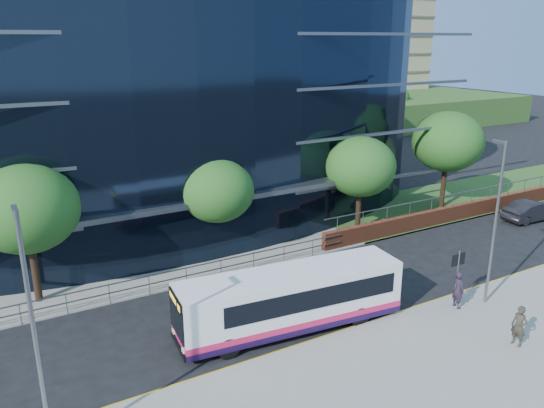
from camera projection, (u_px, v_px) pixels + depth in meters
ground at (360, 315)px, 25.08m from camera, size 200.00×200.00×0.00m
pavement_near at (440, 369)px, 20.91m from camera, size 80.00×8.00×0.15m
kerb at (374, 323)px, 24.22m from camera, size 80.00×0.25×0.16m
yellow_line_outer at (371, 323)px, 24.41m from camera, size 80.00×0.08×0.01m
yellow_line_inner at (369, 321)px, 24.54m from camera, size 80.00×0.08×0.01m
far_forecourt at (162, 259)px, 31.32m from camera, size 50.00×8.00×0.10m
grass_verge at (499, 190)px, 45.55m from camera, size 36.00×8.00×0.12m
glass_office at (138, 104)px, 38.05m from camera, size 44.00×23.10×16.00m
retaining_wall at (506, 202)px, 40.43m from camera, size 34.00×0.40×2.11m
guard_railings at (149, 280)px, 26.83m from camera, size 24.00×0.05×1.10m
apartment_block at (294, 48)px, 84.30m from camera, size 60.00×42.00×30.00m
street_sign at (458, 266)px, 25.25m from camera, size 0.85×0.09×2.80m
tree_far_a at (26, 209)px, 24.91m from camera, size 4.95×4.95×6.98m
tree_far_b at (217, 191)px, 30.26m from camera, size 4.29×4.29×6.05m
tree_far_c at (361, 167)px, 34.49m from camera, size 4.62×4.62×6.51m
tree_far_d at (448, 142)px, 39.39m from camera, size 5.28×5.28×7.44m
tree_dist_e at (312, 103)px, 68.22m from camera, size 4.62×4.62×6.51m
tree_dist_f at (395, 98)px, 77.57m from camera, size 4.29×4.29×6.05m
streetlight_west at (34, 332)px, 15.31m from camera, size 0.15×0.77×8.00m
streetlight_east at (495, 219)px, 24.79m from camera, size 0.15×0.77×8.00m
city_bus at (293, 299)px, 23.54m from camera, size 10.49×3.38×2.79m
parked_car at (531, 211)px, 37.92m from camera, size 4.55×1.78×1.48m
pedestrian at (458, 289)px, 25.27m from camera, size 0.56×0.75×1.87m
pedestrian_b at (519, 326)px, 22.14m from camera, size 0.49×0.69×1.78m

